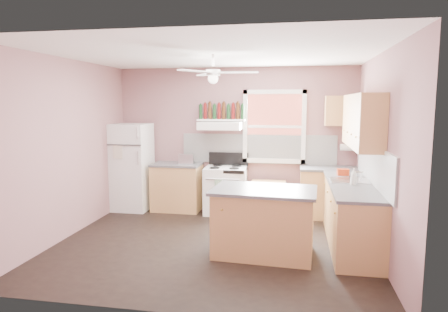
% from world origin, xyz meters
% --- Properties ---
extents(floor, '(4.50, 4.50, 0.00)m').
position_xyz_m(floor, '(0.00, 0.00, 0.00)').
color(floor, black).
rests_on(floor, ground).
extents(ceiling, '(4.50, 4.50, 0.00)m').
position_xyz_m(ceiling, '(0.00, 0.00, 2.70)').
color(ceiling, white).
rests_on(ceiling, ground).
extents(wall_back, '(4.50, 0.05, 2.70)m').
position_xyz_m(wall_back, '(0.00, 2.02, 1.35)').
color(wall_back, '#865C5E').
rests_on(wall_back, ground).
extents(wall_right, '(0.05, 4.00, 2.70)m').
position_xyz_m(wall_right, '(2.27, 0.00, 1.35)').
color(wall_right, '#865C5E').
rests_on(wall_right, ground).
extents(wall_left, '(0.05, 4.00, 2.70)m').
position_xyz_m(wall_left, '(-2.27, 0.00, 1.35)').
color(wall_left, '#865C5E').
rests_on(wall_left, ground).
extents(backsplash_back, '(2.90, 0.03, 0.55)m').
position_xyz_m(backsplash_back, '(0.45, 1.99, 1.18)').
color(backsplash_back, white).
rests_on(backsplash_back, wall_back).
extents(backsplash_right, '(0.03, 2.60, 0.55)m').
position_xyz_m(backsplash_right, '(2.23, 0.30, 1.18)').
color(backsplash_right, white).
rests_on(backsplash_right, wall_right).
extents(window_view, '(1.00, 0.02, 1.20)m').
position_xyz_m(window_view, '(0.75, 1.98, 1.60)').
color(window_view, brown).
rests_on(window_view, wall_back).
extents(window_frame, '(1.16, 0.07, 1.36)m').
position_xyz_m(window_frame, '(0.75, 1.96, 1.60)').
color(window_frame, white).
rests_on(window_frame, wall_back).
extents(refrigerator, '(0.70, 0.68, 1.65)m').
position_xyz_m(refrigerator, '(-1.94, 1.61, 0.82)').
color(refrigerator, white).
rests_on(refrigerator, floor).
extents(base_cabinet_left, '(0.90, 0.60, 0.86)m').
position_xyz_m(base_cabinet_left, '(-1.06, 1.70, 0.43)').
color(base_cabinet_left, '#B38A4A').
rests_on(base_cabinet_left, floor).
extents(counter_left, '(0.92, 0.62, 0.04)m').
position_xyz_m(counter_left, '(-1.06, 1.70, 0.88)').
color(counter_left, '#49494C').
rests_on(counter_left, base_cabinet_left).
extents(toaster, '(0.30, 0.20, 0.18)m').
position_xyz_m(toaster, '(-0.87, 1.70, 0.99)').
color(toaster, silver).
rests_on(toaster, counter_left).
extents(stove, '(0.78, 0.67, 0.86)m').
position_xyz_m(stove, '(-0.11, 1.65, 0.43)').
color(stove, white).
rests_on(stove, floor).
extents(range_hood, '(0.78, 0.50, 0.14)m').
position_xyz_m(range_hood, '(-0.23, 1.75, 1.62)').
color(range_hood, white).
rests_on(range_hood, wall_back).
extents(bottle_shelf, '(0.90, 0.26, 0.03)m').
position_xyz_m(bottle_shelf, '(-0.23, 1.87, 1.72)').
color(bottle_shelf, white).
rests_on(bottle_shelf, range_hood).
extents(cart, '(0.63, 0.43, 0.62)m').
position_xyz_m(cart, '(0.68, 1.63, 0.31)').
color(cart, '#B38A4A').
rests_on(cart, floor).
extents(base_cabinet_corner, '(1.00, 0.60, 0.86)m').
position_xyz_m(base_cabinet_corner, '(1.75, 1.70, 0.43)').
color(base_cabinet_corner, '#B38A4A').
rests_on(base_cabinet_corner, floor).
extents(base_cabinet_right, '(0.60, 2.20, 0.86)m').
position_xyz_m(base_cabinet_right, '(1.95, 0.30, 0.43)').
color(base_cabinet_right, '#B38A4A').
rests_on(base_cabinet_right, floor).
extents(counter_corner, '(1.02, 0.62, 0.04)m').
position_xyz_m(counter_corner, '(1.75, 1.70, 0.88)').
color(counter_corner, '#49494C').
rests_on(counter_corner, base_cabinet_corner).
extents(counter_right, '(0.62, 2.22, 0.04)m').
position_xyz_m(counter_right, '(1.94, 0.30, 0.88)').
color(counter_right, '#49494C').
rests_on(counter_right, base_cabinet_right).
extents(sink, '(0.55, 0.45, 0.03)m').
position_xyz_m(sink, '(1.94, 0.50, 0.90)').
color(sink, silver).
rests_on(sink, counter_right).
extents(faucet, '(0.03, 0.03, 0.14)m').
position_xyz_m(faucet, '(2.10, 0.50, 0.97)').
color(faucet, silver).
rests_on(faucet, sink).
extents(upper_cabinet_right, '(0.33, 1.80, 0.76)m').
position_xyz_m(upper_cabinet_right, '(2.08, 0.50, 1.78)').
color(upper_cabinet_right, '#B38A4A').
rests_on(upper_cabinet_right, wall_right).
extents(upper_cabinet_corner, '(0.60, 0.33, 0.52)m').
position_xyz_m(upper_cabinet_corner, '(1.95, 1.83, 1.90)').
color(upper_cabinet_corner, '#B38A4A').
rests_on(upper_cabinet_corner, wall_back).
extents(paper_towel, '(0.26, 0.12, 0.12)m').
position_xyz_m(paper_towel, '(2.07, 1.86, 1.25)').
color(paper_towel, white).
rests_on(paper_towel, wall_back).
extents(island, '(1.34, 0.89, 0.86)m').
position_xyz_m(island, '(0.75, -0.28, 0.43)').
color(island, '#B38A4A').
rests_on(island, floor).
extents(island_top, '(1.42, 0.97, 0.04)m').
position_xyz_m(island_top, '(0.75, -0.28, 0.88)').
color(island_top, '#49494C').
rests_on(island_top, island).
extents(ceiling_fan_hub, '(0.20, 0.20, 0.08)m').
position_xyz_m(ceiling_fan_hub, '(0.00, 0.00, 2.45)').
color(ceiling_fan_hub, white).
rests_on(ceiling_fan_hub, ceiling).
extents(soap_bottle, '(0.10, 0.10, 0.24)m').
position_xyz_m(soap_bottle, '(1.95, 0.19, 1.02)').
color(soap_bottle, silver).
rests_on(soap_bottle, counter_right).
extents(red_caddy, '(0.18, 0.13, 0.10)m').
position_xyz_m(red_caddy, '(1.90, 0.95, 0.95)').
color(red_caddy, '#B5300F').
rests_on(red_caddy, counter_right).
extents(wine_bottles, '(0.86, 0.06, 0.31)m').
position_xyz_m(wine_bottles, '(-0.23, 1.87, 1.88)').
color(wine_bottles, '#143819').
rests_on(wine_bottles, bottle_shelf).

